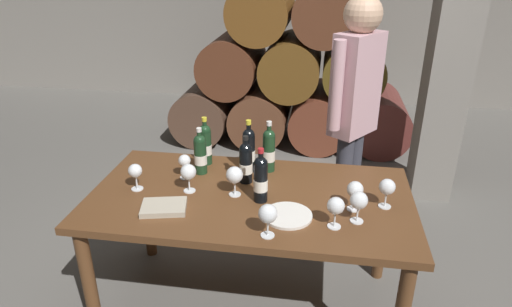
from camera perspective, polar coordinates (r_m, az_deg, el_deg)
ground_plane at (r=2.82m, az=-0.67°, el=-18.80°), size 14.00×14.00×0.00m
barrel_stack at (r=4.79m, az=4.52°, el=9.82°), size 2.49×0.90×1.69m
stone_pillar at (r=3.80m, az=23.92°, el=12.87°), size 0.32×0.32×2.60m
dining_table at (r=2.41m, az=-0.74°, el=-7.18°), size 1.70×0.90×0.76m
wine_bottle_0 at (r=2.56m, az=-7.15°, el=-0.01°), size 0.07×0.07×0.28m
wine_bottle_1 at (r=2.67m, az=-6.49°, el=1.24°), size 0.07×0.07×0.30m
wine_bottle_2 at (r=2.44m, az=-1.31°, el=-1.12°), size 0.07×0.07×0.27m
wine_bottle_3 at (r=2.25m, az=0.60°, el=-3.23°), size 0.07×0.07×0.29m
wine_bottle_4 at (r=2.57m, az=1.65°, el=0.48°), size 0.07×0.07×0.31m
wine_bottle_5 at (r=2.56m, az=-0.93°, el=0.52°), size 0.07×0.07×0.31m
wine_glass_0 at (r=2.14m, az=13.02°, el=-5.96°), size 0.09×0.09×0.16m
wine_glass_1 at (r=2.37m, az=-8.67°, el=-2.43°), size 0.08×0.08×0.16m
wine_glass_2 at (r=2.24m, az=12.57°, el=-4.60°), size 0.08×0.08×0.16m
wine_glass_3 at (r=2.08m, az=10.17°, el=-6.71°), size 0.08×0.08×0.16m
wine_glass_4 at (r=2.52m, az=-9.14°, el=-1.04°), size 0.07×0.07×0.14m
wine_glass_5 at (r=2.46m, az=-15.21°, el=-2.26°), size 0.07×0.07×0.15m
wine_glass_6 at (r=1.99m, az=1.52°, el=-7.81°), size 0.09×0.09×0.16m
wine_glass_7 at (r=2.31m, az=-2.78°, el=-2.84°), size 0.09×0.09×0.16m
wine_glass_8 at (r=2.30m, az=16.44°, el=-4.22°), size 0.08×0.08×0.16m
tasting_notebook at (r=2.28m, az=-11.72°, el=-6.75°), size 0.25×0.21×0.03m
serving_plate at (r=2.19m, az=4.08°, el=-7.92°), size 0.24×0.24×0.01m
sommelier_presenting at (r=2.92m, az=12.48°, el=6.14°), size 0.33×0.41×1.72m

